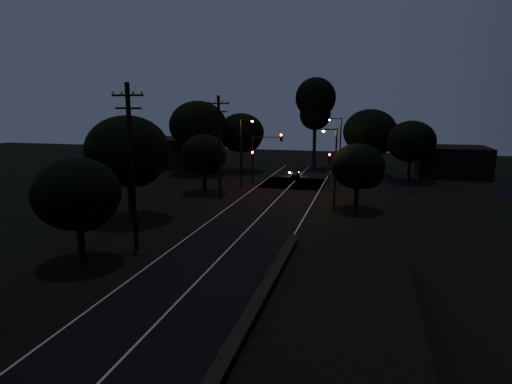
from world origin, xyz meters
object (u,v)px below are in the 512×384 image
Objects in this scene: utility_pole_mid at (132,166)px; signal_left at (253,161)px; tall_pine at (315,103)px; streetlight_a at (242,148)px; utility_pole_far at (219,145)px; streetlight_c at (334,163)px; signal_right at (329,164)px; streetlight_b at (339,145)px; signal_mast at (266,149)px; car at (295,174)px.

signal_left is at bearing 86.79° from utility_pole_mid.
streetlight_a is at bearing -110.36° from tall_pine.
utility_pole_far is 1.40× the size of streetlight_c.
tall_pine reaches higher than signal_right.
signal_right is 10.18m from streetlight_c.
signal_left is at bearing 136.24° from streetlight_c.
streetlight_b is at bearing 46.70° from utility_pole_far.
streetlight_c is (4.83, -25.00, -5.37)m from tall_pine.
utility_pole_far is 2.56× the size of signal_right.
signal_mast is at bearing 179.97° from signal_right.
utility_pole_mid reaches higher than utility_pole_far.
streetlight_b is at bearing 80.00° from signal_right.
streetlight_a reaches higher than signal_right.
streetlight_a is (-6.31, -17.00, -5.09)m from tall_pine.
car is at bearing 52.24° from signal_left.
signal_left is at bearing -157.95° from streetlight_b.
signal_right is at bearing 97.02° from streetlight_c.
signal_mast is (3.09, 24.99, -1.40)m from utility_pole_mid.
signal_right is 10.26m from streetlight_a.
utility_pole_far is 15.51m from car.
signal_left is 7.40m from car.
car is at bearing 131.36° from signal_right.
signal_mast is (1.69, 0.00, 1.50)m from signal_left.
streetlight_c is at bearing -43.76° from signal_left.
streetlight_a is at bearing 41.58° from car.
tall_pine is 17.44m from signal_left.
utility_pole_far is at bearing 170.40° from streetlight_c.
signal_right is at bearing 11.34° from streetlight_a.
car is (-4.89, 5.56, -2.31)m from signal_right.
streetlight_b is at bearing 22.05° from signal_left.
utility_pole_far is 1.31× the size of streetlight_b.
signal_left is at bearing 180.00° from signal_right.
signal_mast reaches higher than signal_left.
signal_left is 1.32× the size of car.
signal_right is 4.45m from streetlight_b.
streetlight_b is at bearing 25.99° from signal_mast.
streetlight_a reaches higher than signal_mast.
streetlight_b is at bearing 68.70° from utility_pole_mid.
utility_pole_far is at bearing -133.30° from streetlight_b.
streetlight_c is (11.83, -2.00, -1.13)m from utility_pole_far.
signal_mast is at bearing -104.62° from tall_pine.
utility_pole_mid is at bearing -97.04° from signal_mast.
signal_mast is (3.09, 7.99, -1.15)m from utility_pole_far.
tall_pine is 3.29× the size of signal_left.
car is (4.31, 5.56, -2.31)m from signal_left.
tall_pine is 1.69× the size of streetlight_a.
signal_right is at bearing 0.00° from signal_left.
signal_mast is 0.83× the size of streetlight_c.
utility_pole_mid reaches higher than streetlight_b.
utility_pole_far is 12.05m from streetlight_c.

